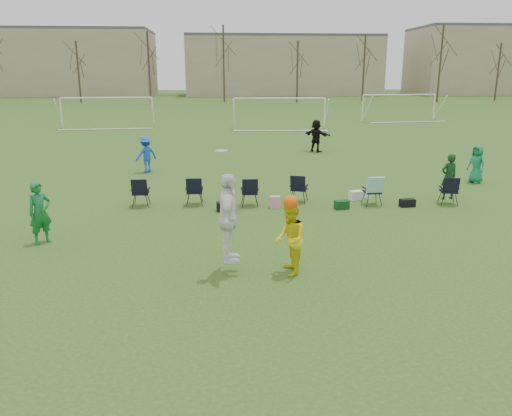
{
  "coord_description": "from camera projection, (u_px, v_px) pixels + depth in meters",
  "views": [
    {
      "loc": [
        -0.83,
        -8.45,
        4.35
      ],
      "look_at": [
        -0.0,
        2.94,
        1.25
      ],
      "focal_mm": 35.0,
      "sensor_mm": 36.0,
      "label": 1
    }
  ],
  "objects": [
    {
      "name": "fielder_black",
      "position": [
        316.0,
        136.0,
        28.23
      ],
      "size": [
        1.56,
        1.59,
        1.82
      ],
      "primitive_type": "imported",
      "rotation": [
        0.0,
        0.0,
        2.34
      ],
      "color": "black",
      "rests_on": "ground"
    },
    {
      "name": "fielder_green_far",
      "position": [
        477.0,
        164.0,
        20.27
      ],
      "size": [
        0.76,
        0.89,
        1.54
      ],
      "primitive_type": "imported",
      "rotation": [
        0.0,
        0.0,
        -1.15
      ],
      "color": "#157A4A",
      "rests_on": "ground"
    },
    {
      "name": "center_contest",
      "position": [
        254.0,
        227.0,
        10.92
      ],
      "size": [
        1.96,
        1.2,
        2.78
      ],
      "color": "white",
      "rests_on": "ground"
    },
    {
      "name": "goal_right",
      "position": [
        400.0,
        100.0,
        46.53
      ],
      "size": [
        7.35,
        1.14,
        2.46
      ],
      "rotation": [
        0.0,
        0.0,
        0.14
      ],
      "color": "white",
      "rests_on": "ground"
    },
    {
      "name": "tree_line",
      "position": [
        225.0,
        68.0,
        75.25
      ],
      "size": [
        110.28,
        3.28,
        11.4
      ],
      "color": "#382B21",
      "rests_on": "ground"
    },
    {
      "name": "sideline_setup",
      "position": [
        309.0,
        190.0,
        16.95
      ],
      "size": [
        11.12,
        1.72,
        1.72
      ],
      "color": "#0F3815",
      "rests_on": "ground"
    },
    {
      "name": "goal_left",
      "position": [
        107.0,
        104.0,
        40.86
      ],
      "size": [
        7.39,
        0.76,
        2.46
      ],
      "rotation": [
        0.0,
        0.0,
        0.09
      ],
      "color": "white",
      "rests_on": "ground"
    },
    {
      "name": "building_row",
      "position": [
        256.0,
        65.0,
        100.65
      ],
      "size": [
        126.0,
        16.0,
        13.0
      ],
      "color": "tan",
      "rests_on": "ground"
    },
    {
      "name": "ground",
      "position": [
        267.0,
        313.0,
        9.33
      ],
      "size": [
        260.0,
        260.0,
        0.0
      ],
      "primitive_type": "plane",
      "color": "#2B5019",
      "rests_on": "ground"
    },
    {
      "name": "goal_mid",
      "position": [
        279.0,
        104.0,
        39.91
      ],
      "size": [
        7.4,
        0.63,
        2.46
      ],
      "rotation": [
        0.0,
        0.0,
        -0.07
      ],
      "color": "white",
      "rests_on": "ground"
    },
    {
      "name": "fielder_blue",
      "position": [
        146.0,
        154.0,
        22.41
      ],
      "size": [
        1.19,
        1.12,
        1.62
      ],
      "primitive_type": "imported",
      "rotation": [
        0.0,
        0.0,
        3.81
      ],
      "color": "blue",
      "rests_on": "ground"
    },
    {
      "name": "fielder_green_near",
      "position": [
        40.0,
        213.0,
        13.01
      ],
      "size": [
        0.71,
        0.7,
        1.64
      ],
      "primitive_type": "imported",
      "rotation": [
        0.0,
        0.0,
        0.75
      ],
      "color": "#136D30",
      "rests_on": "ground"
    }
  ]
}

